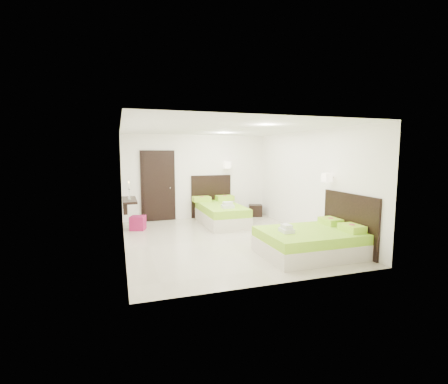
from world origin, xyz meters
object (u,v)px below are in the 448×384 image
object	(u,v)px
nightstand	(255,210)
ottoman	(138,223)
bed_single	(220,212)
bed_double	(313,240)

from	to	relation	value
nightstand	ottoman	distance (m)	3.82
bed_single	nightstand	xyz separation A→B (m)	(1.41, 0.65, -0.14)
nightstand	bed_single	bearing A→B (deg)	-136.12
bed_single	nightstand	bearing A→B (deg)	24.91
bed_double	ottoman	size ratio (longest dim) A/B	5.24
bed_single	ottoman	distance (m)	2.35
bed_single	nightstand	distance (m)	1.56
bed_double	bed_single	bearing A→B (deg)	104.77
bed_double	nightstand	size ratio (longest dim) A/B	4.65
bed_single	ottoman	size ratio (longest dim) A/B	5.81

